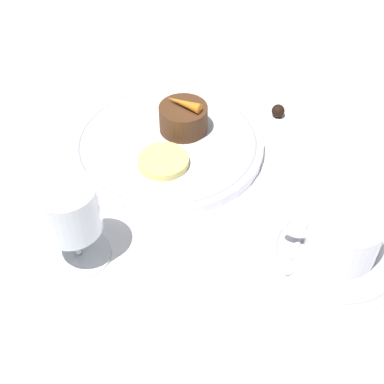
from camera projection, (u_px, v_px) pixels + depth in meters
ground_plane at (172, 168)px, 0.69m from camera, size 3.00×3.00×0.00m
dinner_plate at (168, 144)px, 0.71m from camera, size 0.25×0.25×0.01m
saucer at (335, 256)px, 0.58m from camera, size 0.14×0.14×0.01m
coffee_cup at (343, 235)px, 0.56m from camera, size 0.10×0.08×0.05m
spoon at (298, 244)px, 0.59m from camera, size 0.03×0.12×0.00m
wine_glass at (70, 215)px, 0.54m from camera, size 0.07×0.07×0.10m
fork at (303, 173)px, 0.68m from camera, size 0.04×0.17×0.01m
dessert_cake at (186, 119)px, 0.71m from camera, size 0.06×0.06×0.04m
carrot_garnish at (186, 103)px, 0.69m from camera, size 0.05×0.03×0.01m
pineapple_slice at (163, 161)px, 0.67m from camera, size 0.06×0.06×0.01m
chocolate_truffle at (278, 111)px, 0.76m from camera, size 0.02×0.02×0.02m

